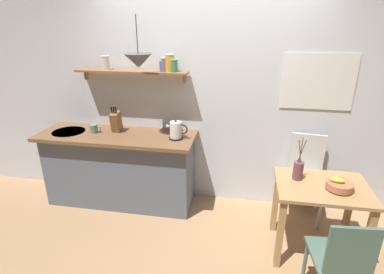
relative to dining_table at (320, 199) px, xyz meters
name	(u,v)px	position (x,y,z in m)	size (l,w,h in m)	color
ground_plane	(197,224)	(-1.19, 0.20, -0.60)	(14.00, 14.00, 0.00)	#A87F56
back_wall	(224,94)	(-0.99, 0.85, 0.75)	(6.80, 0.11, 2.70)	silver
kitchen_counter	(120,168)	(-2.19, 0.52, -0.14)	(1.83, 0.63, 0.91)	slate
wall_shelf	(144,67)	(-1.87, 0.69, 1.05)	(1.30, 0.20, 0.32)	brown
dining_table	(320,199)	(0.00, 0.00, 0.00)	(0.82, 0.63, 0.74)	tan
dining_chair_near	(341,259)	(0.03, -0.65, -0.11)	(0.43, 0.44, 0.86)	#4C6B5B
dining_chair_far	(305,174)	(-0.03, 0.63, -0.08)	(0.46, 0.45, 0.96)	silver
fruit_bowl	(339,185)	(0.12, -0.06, 0.19)	(0.23, 0.23, 0.12)	#BC704C
twig_vase	(298,170)	(-0.22, 0.08, 0.24)	(0.09, 0.09, 0.43)	brown
electric_kettle	(176,131)	(-1.47, 0.48, 0.41)	(0.24, 0.15, 0.22)	black
knife_block	(116,121)	(-2.22, 0.58, 0.44)	(0.09, 0.17, 0.32)	brown
coffee_mug_by_sink	(94,129)	(-2.46, 0.50, 0.36)	(0.13, 0.09, 0.10)	slate
pendant_lamp	(138,61)	(-1.83, 0.41, 1.16)	(0.29, 0.29, 0.51)	black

